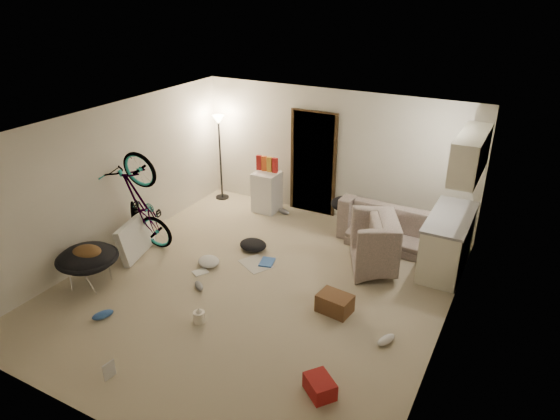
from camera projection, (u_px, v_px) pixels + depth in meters
The scene contains 37 objects.
floor at pixel (255, 287), 7.66m from camera, with size 5.50×6.00×0.02m, color #B9AB8E.
ceiling at pixel (251, 127), 6.61m from camera, with size 5.50×6.00×0.02m, color white.
wall_back at pixel (334, 155), 9.55m from camera, with size 5.50×0.02×2.50m, color silver.
wall_front at pixel (89, 332), 4.73m from camera, with size 5.50×0.02×2.50m, color silver.
wall_left at pixel (111, 180), 8.32m from camera, with size 0.02×6.00×2.50m, color silver.
wall_right at pixel (451, 259), 5.95m from camera, with size 0.02×6.00×2.50m, color silver.
doorway at pixel (314, 163), 9.78m from camera, with size 0.85×0.10×2.04m, color black.
door_trim at pixel (313, 164), 9.76m from camera, with size 0.97×0.04×2.10m, color #352412.
floor_lamp at pixel (219, 139), 10.27m from camera, with size 0.28×0.28×1.81m.
kitchen_counter at pixel (447, 243), 8.03m from camera, with size 0.60×1.50×0.88m, color silver.
counter_top at pixel (451, 217), 7.84m from camera, with size 0.64×1.54×0.04m, color gray.
kitchen_uppers at pixel (471, 154), 7.35m from camera, with size 0.38×1.40×0.65m, color silver.
sofa at pixel (395, 227), 8.88m from camera, with size 1.93×0.75×0.56m, color #3C443C.
armchair at pixel (395, 251), 7.99m from camera, with size 1.04×0.91×0.67m, color #3C443C.
bicycle at pixel (144, 223), 8.56m from camera, with size 0.65×1.87×0.98m, color black.
book_asset at pixel (105, 381), 5.84m from camera, with size 0.17×0.23×0.02m, color maroon.
mini_fridge at pixel (267, 192), 10.06m from camera, with size 0.48×0.48×0.81m, color white.
snack_box_0 at pixel (259, 163), 9.88m from camera, with size 0.10×0.07×0.30m, color maroon.
snack_box_1 at pixel (264, 164), 9.83m from camera, with size 0.10×0.07×0.30m, color #CA4A19.
snack_box_2 at pixel (270, 164), 9.78m from camera, with size 0.10×0.07×0.30m, color gold.
snack_box_3 at pixel (275, 165), 9.73m from camera, with size 0.10×0.07×0.30m, color maroon.
saucer_chair at pixel (88, 263), 7.55m from camera, with size 0.93×0.93×0.66m.
hoodie at pixel (87, 253), 7.42m from camera, with size 0.48×0.40×0.22m, color brown.
sofa_drape at pixel (346, 204), 9.18m from camera, with size 0.56×0.46×0.28m, color black.
tv_box at pixel (135, 238), 8.45m from camera, with size 0.11×0.94×0.62m, color silver.
drink_case_a at pixel (335, 303), 7.04m from camera, with size 0.47×0.33×0.27m, color brown.
drink_case_b at pixel (320, 386), 5.64m from camera, with size 0.36×0.27×0.21m, color maroon.
juicer at pixel (199, 316), 6.83m from camera, with size 0.16×0.16×0.23m.
newspaper at pixel (256, 264), 8.27m from camera, with size 0.40×0.52×0.01m, color beige.
book_blue at pixel (267, 262), 8.30m from camera, with size 0.22×0.30×0.03m, color #3261B7.
book_white at pixel (200, 272), 8.03m from camera, with size 0.18×0.23×0.02m, color silver.
shoe_1 at pixel (284, 211), 10.04m from camera, with size 0.29×0.12×0.11m, color slate.
shoe_2 at pixel (103, 315), 6.93m from camera, with size 0.30×0.12×0.11m, color #3261B7.
shoe_3 at pixel (199, 286), 7.60m from camera, with size 0.26×0.10×0.10m, color slate.
shoe_4 at pixel (386, 340), 6.45m from camera, with size 0.30×0.12×0.11m, color white.
clothes_lump_a at pixel (253, 245), 8.71m from camera, with size 0.49×0.42×0.16m, color black.
clothes_lump_c at pixel (209, 261), 8.23m from camera, with size 0.40×0.34×0.12m, color silver.
Camera 1 is at (3.40, -5.51, 4.28)m, focal length 32.00 mm.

